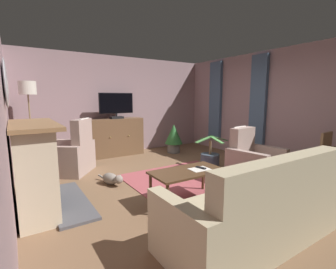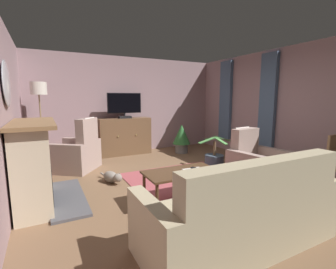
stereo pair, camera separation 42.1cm
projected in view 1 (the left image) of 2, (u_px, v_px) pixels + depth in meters
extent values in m
cube|color=brown|center=(181.00, 181.00, 4.54)|extent=(5.88, 6.34, 0.04)
cube|color=gray|center=(120.00, 105.00, 6.76)|extent=(5.88, 0.10, 2.67)
cube|color=gray|center=(1.00, 116.00, 2.89)|extent=(0.10, 6.34, 2.67)
cube|color=#A6858B|center=(271.00, 107.00, 5.78)|extent=(0.10, 6.34, 2.67)
cube|color=slate|center=(258.00, 101.00, 5.95)|extent=(0.10, 0.44, 2.24)
cube|color=slate|center=(215.00, 100.00, 7.20)|extent=(0.10, 0.44, 2.24)
cube|color=#9E474C|center=(190.00, 181.00, 4.48)|extent=(2.08, 2.14, 0.01)
cube|color=#4C4C51|center=(69.00, 201.00, 3.57)|extent=(0.50, 1.55, 0.04)
cube|color=beige|center=(34.00, 169.00, 3.26)|extent=(0.44, 1.35, 1.17)
cube|color=black|center=(50.00, 185.00, 3.40)|extent=(0.10, 0.75, 0.52)
cube|color=olive|center=(33.00, 125.00, 3.19)|extent=(0.56, 1.51, 0.05)
ellipsoid|color=#B2B7BF|center=(5.00, 83.00, 2.97)|extent=(0.06, 0.72, 0.62)
cube|color=#4A3523|center=(117.00, 154.00, 6.52)|extent=(1.34, 0.37, 0.06)
cube|color=brown|center=(117.00, 137.00, 6.45)|extent=(1.40, 0.43, 1.00)
sphere|color=tan|center=(110.00, 137.00, 6.12)|extent=(0.03, 0.03, 0.03)
sphere|color=tan|center=(129.00, 136.00, 6.39)|extent=(0.03, 0.03, 0.03)
cube|color=black|center=(117.00, 118.00, 6.33)|extent=(0.33, 0.20, 0.06)
cylinder|color=black|center=(117.00, 115.00, 6.32)|extent=(0.04, 0.04, 0.08)
cube|color=black|center=(116.00, 103.00, 6.27)|extent=(0.91, 0.05, 0.53)
cube|color=black|center=(117.00, 103.00, 6.25)|extent=(0.87, 0.01, 0.49)
cube|color=#4C331E|center=(188.00, 172.00, 3.56)|extent=(1.11, 0.59, 0.03)
cylinder|color=#4C331E|center=(203.00, 177.00, 4.06)|extent=(0.04, 0.04, 0.45)
cylinder|color=#4C331E|center=(151.00, 189.00, 3.53)|extent=(0.04, 0.04, 0.45)
cylinder|color=#4C331E|center=(223.00, 185.00, 3.66)|extent=(0.04, 0.04, 0.45)
cylinder|color=#4C331E|center=(167.00, 200.00, 3.14)|extent=(0.04, 0.04, 0.45)
cube|color=black|center=(201.00, 168.00, 3.66)|extent=(0.09, 0.18, 0.02)
cube|color=silver|center=(200.00, 169.00, 3.62)|extent=(0.31, 0.23, 0.01)
cube|color=tan|center=(252.00, 219.00, 2.64)|extent=(1.84, 0.87, 0.44)
cube|color=tan|center=(284.00, 186.00, 2.29)|extent=(1.84, 0.20, 0.55)
cube|color=tan|center=(179.00, 239.00, 2.09)|extent=(0.15, 0.87, 0.66)
cube|color=tan|center=(302.00, 191.00, 3.16)|extent=(0.15, 0.87, 0.66)
cube|color=tan|center=(279.00, 189.00, 2.62)|extent=(0.37, 0.16, 0.36)
cube|color=#A3897F|center=(256.00, 171.00, 4.42)|extent=(0.68, 0.87, 0.43)
cube|color=#A3897F|center=(242.00, 142.00, 4.58)|extent=(0.60, 0.25, 0.55)
cube|color=#A3897F|center=(266.00, 162.00, 4.63)|extent=(0.23, 0.81, 0.63)
cube|color=#A3897F|center=(246.00, 169.00, 4.18)|extent=(0.23, 0.81, 0.63)
cube|color=white|center=(240.00, 132.00, 4.61)|extent=(0.37, 0.07, 0.24)
cube|color=#A3897F|center=(67.00, 162.00, 5.00)|extent=(1.09, 1.04, 0.43)
cube|color=#A3897F|center=(82.00, 136.00, 4.89)|extent=(0.52, 0.60, 0.69)
cube|color=#A3897F|center=(57.00, 162.00, 4.62)|extent=(0.79, 0.65, 0.63)
cube|color=#A3897F|center=(75.00, 154.00, 5.36)|extent=(0.79, 0.65, 0.63)
cube|color=white|center=(85.00, 124.00, 4.85)|extent=(0.25, 0.32, 0.24)
cube|color=#93704C|center=(326.00, 146.00, 4.22)|extent=(0.41, 0.07, 0.50)
cylinder|color=#93704C|center=(319.00, 176.00, 4.17)|extent=(0.04, 0.04, 0.41)
cylinder|color=#93704C|center=(328.00, 172.00, 4.41)|extent=(0.04, 0.04, 0.41)
cylinder|color=#93704C|center=(335.00, 152.00, 3.94)|extent=(0.06, 0.37, 0.03)
cylinder|color=slate|center=(174.00, 148.00, 6.84)|extent=(0.36, 0.36, 0.26)
cone|color=#2D6B33|center=(174.00, 134.00, 6.78)|extent=(0.50, 0.50, 0.55)
cylinder|color=#3D4C5B|center=(210.00, 161.00, 5.39)|extent=(0.41, 0.41, 0.30)
cylinder|color=brown|center=(210.00, 147.00, 5.34)|extent=(0.06, 0.06, 0.31)
cube|color=#4C8E47|center=(219.00, 138.00, 5.40)|extent=(0.45, 0.15, 0.16)
cube|color=#4C8E47|center=(206.00, 138.00, 5.45)|extent=(0.09, 0.32, 0.09)
cube|color=#4C8E47|center=(203.00, 140.00, 5.21)|extent=(0.41, 0.09, 0.12)
cube|color=#4C8E47|center=(217.00, 140.00, 5.18)|extent=(0.11, 0.35, 0.12)
ellipsoid|color=gray|center=(110.00, 179.00, 4.33)|extent=(0.31, 0.40, 0.20)
sphere|color=gray|center=(119.00, 179.00, 4.19)|extent=(0.15, 0.15, 0.15)
cone|color=gray|center=(120.00, 175.00, 4.22)|extent=(0.04, 0.04, 0.04)
cone|color=gray|center=(117.00, 176.00, 4.15)|extent=(0.04, 0.04, 0.04)
cylinder|color=gray|center=(102.00, 177.00, 4.53)|extent=(0.11, 0.22, 0.08)
cylinder|color=#4C4233|center=(34.00, 168.00, 5.28)|extent=(0.30, 0.30, 0.04)
cylinder|color=olive|center=(31.00, 133.00, 5.16)|extent=(0.03, 0.03, 1.61)
cylinder|color=beige|center=(27.00, 88.00, 5.02)|extent=(0.34, 0.34, 0.28)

